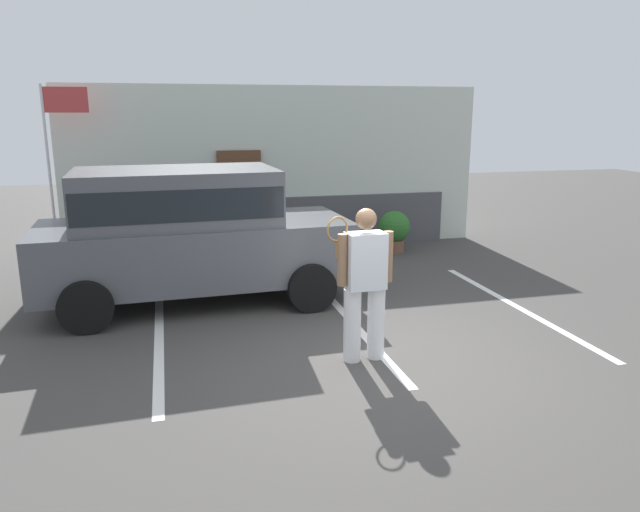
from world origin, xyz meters
name	(u,v)px	position (x,y,z in m)	size (l,w,h in m)	color
ground_plane	(384,365)	(0.00, 0.00, 0.00)	(40.00, 40.00, 0.00)	#423F3D
parking_stripe_0	(159,338)	(-2.54, 1.50, 0.00)	(0.12, 4.40, 0.01)	silver
parking_stripe_1	(351,321)	(0.08, 1.50, 0.00)	(0.12, 4.40, 0.01)	silver
parking_stripe_2	(517,307)	(2.69, 1.50, 0.00)	(0.12, 4.40, 0.01)	silver
house_frontage	(278,173)	(-0.01, 6.46, 1.60)	(8.76, 0.40, 3.39)	silver
parked_suv	(188,229)	(-2.05, 2.99, 1.15)	(4.67, 2.31, 2.05)	#4C4F54
tennis_player_man	(365,282)	(-0.18, 0.22, 0.95)	(0.81, 0.30, 1.81)	white
potted_plant_by_porch	(394,229)	(2.22, 5.38, 0.48)	(0.66, 0.66, 0.87)	brown
flag_pole	(57,144)	(-4.20, 5.77, 2.30)	(0.80, 0.05, 3.35)	silver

